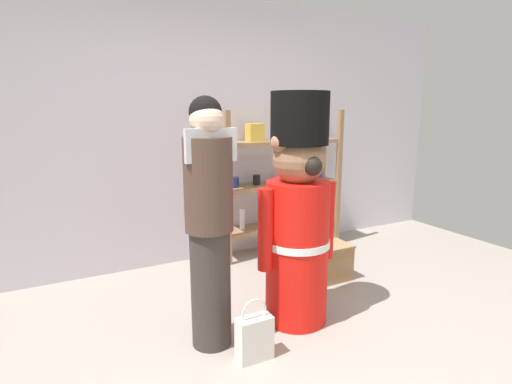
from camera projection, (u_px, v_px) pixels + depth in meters
name	position (u px, v px, depth m)	size (l,w,h in m)	color
ground_plane	(316.00, 377.00, 2.37)	(6.40, 6.40, 0.00)	#9E9389
back_wall	(188.00, 133.00, 4.01)	(6.40, 0.12, 2.60)	silver
merchandise_shelf	(279.00, 181.00, 4.35)	(1.40, 0.35, 1.52)	#93704C
teddy_bear_guard	(298.00, 216.00, 2.86)	(0.63, 0.47, 1.65)	red
person_shopper	(209.00, 219.00, 2.54)	(0.32, 0.31, 1.62)	#38332D
shopping_bag	(254.00, 337.00, 2.52)	(0.22, 0.11, 0.40)	silver
display_crate	(325.00, 262.00, 3.68)	(0.46, 0.28, 0.33)	#9E7A51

